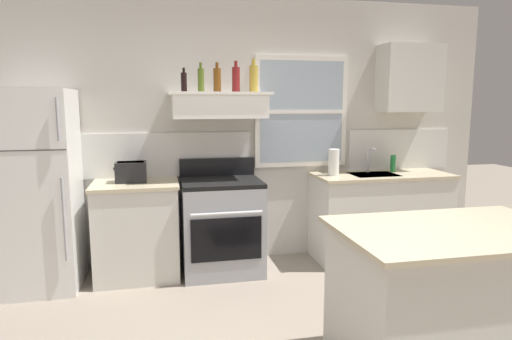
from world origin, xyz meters
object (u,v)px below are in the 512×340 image
Objects in this scene: refrigerator at (35,191)px; kitchen_island at (451,300)px; bottle_amber_wine at (217,80)px; bottle_red_label_wine at (236,79)px; bottle_olive_oil_square at (201,80)px; paper_towel_roll at (334,162)px; dish_soap_bottle at (393,163)px; stove_range at (222,225)px; bottle_champagne_gold_foil at (254,78)px; toaster at (131,172)px; bottle_balsamic_dark at (184,82)px.

refrigerator reaches higher than kitchen_island.
bottle_red_label_wine is (0.17, -0.06, 0.01)m from bottle_amber_wine.
bottle_olive_oil_square reaches higher than paper_towel_roll.
bottle_red_label_wine is at bearing -177.51° from dish_soap_bottle.
stove_range is 1.96m from dish_soap_bottle.
bottle_olive_oil_square is 0.33m from bottle_red_label_wine.
bottle_champagne_gold_foil is at bearing -176.32° from dish_soap_bottle.
toaster is at bearing -178.78° from dish_soap_bottle.
refrigerator is 1.70m from stove_range.
toaster is (0.81, 0.10, 0.13)m from refrigerator.
bottle_amber_wine is 1.55× the size of dish_soap_bottle.
refrigerator is 6.06× the size of bottle_red_label_wine.
bottle_champagne_gold_foil is (0.33, 0.04, 1.41)m from stove_range.
bottle_amber_wine reaches higher than kitchen_island.
toaster is 1.45m from bottle_champagne_gold_foil.
bottle_amber_wine reaches higher than paper_towel_roll.
bottle_amber_wine is at bearing 5.14° from refrigerator.
bottle_balsamic_dark is at bearing 171.06° from bottle_champagne_gold_foil.
dish_soap_bottle is (1.89, 0.01, -0.86)m from bottle_amber_wine.
refrigerator is 5.68× the size of bottle_champagne_gold_foil.
bottle_olive_oil_square is at bearing -175.47° from bottle_amber_wine.
paper_towel_roll is at bearing -1.21° from toaster.
kitchen_island is (0.81, -1.98, -1.42)m from bottle_champagne_gold_foil.
toaster is 1.02× the size of bottle_red_label_wine.
refrigerator reaches higher than paper_towel_roll.
bottle_champagne_gold_foil reaches higher than refrigerator.
stove_range is 2.25m from kitchen_island.
bottle_champagne_gold_foil is at bearing 179.99° from paper_towel_roll.
refrigerator is 1.64m from bottle_balsamic_dark.
bottle_balsamic_dark reaches higher than kitchen_island.
stove_range is 1.30m from paper_towel_roll.
bottle_champagne_gold_foil is 2.57m from kitchen_island.
bottle_olive_oil_square is 0.50m from bottle_champagne_gold_foil.
paper_towel_roll is (1.17, -0.09, -0.82)m from bottle_amber_wine.
bottle_amber_wine is at bearing 94.15° from stove_range.
paper_towel_roll is 0.73m from dish_soap_bottle.
toaster is 2.00m from paper_towel_roll.
refrigerator is 6.53× the size of paper_towel_roll.
dish_soap_bottle is at bearing 7.92° from paper_towel_roll.
stove_range is at bearing -173.49° from bottle_champagne_gold_foil.
dish_soap_bottle is (0.72, 0.10, -0.04)m from paper_towel_roll.
refrigerator is 2.21m from bottle_champagne_gold_foil.
bottle_amber_wine is (0.31, -0.02, 0.02)m from bottle_balsamic_dark.
refrigerator is 0.83m from toaster.
bottle_champagne_gold_foil is 0.22× the size of kitchen_island.
bottle_olive_oil_square is at bearing 5.20° from refrigerator.
bottle_amber_wine is 0.96× the size of bottle_red_label_wine.
bottle_amber_wine is 0.20× the size of kitchen_island.
stove_range is at bearing 120.35° from kitchen_island.
refrigerator is 5.94× the size of toaster.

